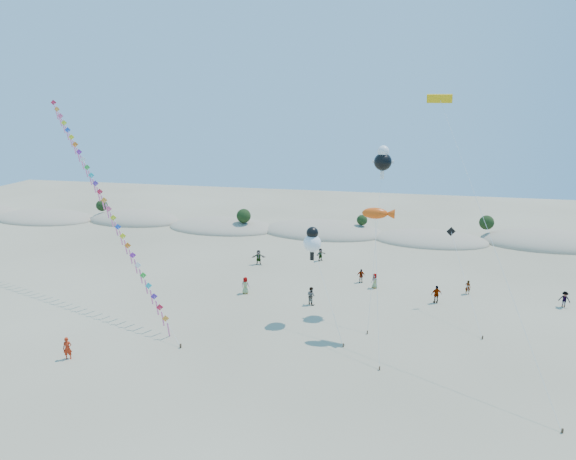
{
  "coord_description": "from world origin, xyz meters",
  "views": [
    {
      "loc": [
        9.25,
        -25.81,
        19.96
      ],
      "look_at": [
        1.05,
        14.0,
        8.83
      ],
      "focal_mm": 30.0,
      "sensor_mm": 36.0,
      "label": 1
    }
  ],
  "objects_px": {
    "parafoil_kite": "(442,106)",
    "flyer_foreground": "(67,348)",
    "fish_kite": "(378,214)",
    "kite_train": "(103,198)"
  },
  "relations": [
    {
      "from": "parafoil_kite",
      "to": "flyer_foreground",
      "type": "bearing_deg",
      "value": -155.9
    },
    {
      "from": "kite_train",
      "to": "parafoil_kite",
      "type": "xyz_separation_m",
      "value": [
        31.58,
        0.48,
        8.93
      ]
    },
    {
      "from": "parafoil_kite",
      "to": "flyer_foreground",
      "type": "relative_size",
      "value": 11.08
    },
    {
      "from": "kite_train",
      "to": "flyer_foreground",
      "type": "distance_m",
      "value": 15.8
    },
    {
      "from": "kite_train",
      "to": "parafoil_kite",
      "type": "relative_size",
      "value": 1.07
    },
    {
      "from": "kite_train",
      "to": "flyer_foreground",
      "type": "bearing_deg",
      "value": -74.2
    },
    {
      "from": "kite_train",
      "to": "fish_kite",
      "type": "distance_m",
      "value": 27.02
    },
    {
      "from": "fish_kite",
      "to": "kite_train",
      "type": "bearing_deg",
      "value": 175.04
    },
    {
      "from": "fish_kite",
      "to": "flyer_foreground",
      "type": "relative_size",
      "value": 6.1
    },
    {
      "from": "kite_train",
      "to": "fish_kite",
      "type": "xyz_separation_m",
      "value": [
        26.91,
        -2.33,
        0.24
      ]
    }
  ]
}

